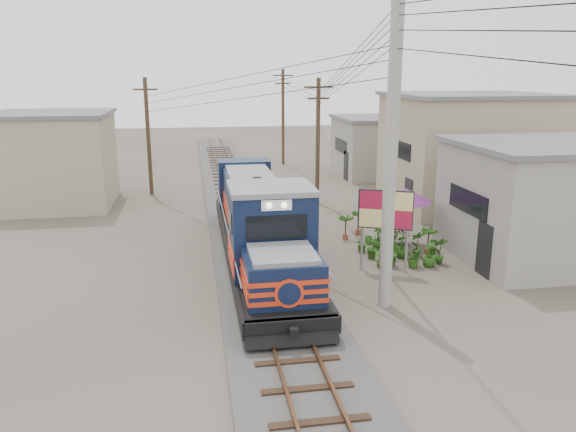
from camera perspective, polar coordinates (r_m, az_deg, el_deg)
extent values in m
plane|color=#473F35|center=(18.34, -1.31, -9.16)|extent=(120.00, 120.00, 0.00)
cube|color=#595651|center=(27.70, -4.34, -0.75)|extent=(3.60, 70.00, 0.16)
cube|color=#51331E|center=(27.61, -5.45, -0.44)|extent=(0.08, 70.00, 0.12)
cube|color=#51331E|center=(27.70, -3.25, -0.34)|extent=(0.08, 70.00, 0.12)
cube|color=black|center=(21.99, -2.93, -3.03)|extent=(2.68, 14.78, 0.51)
cube|color=black|center=(17.79, -1.13, -8.32)|extent=(2.03, 2.96, 0.60)
cube|color=black|center=(26.48, -4.12, -0.62)|extent=(2.03, 2.96, 0.60)
cube|color=#0D1732|center=(16.38, -0.56, -6.39)|extent=(2.20, 2.22, 1.39)
cube|color=#0D1732|center=(18.31, -1.72, -1.67)|extent=(2.62, 2.40, 2.86)
cube|color=slate|center=(17.95, -1.75, 2.86)|extent=(2.68, 2.52, 0.17)
cube|color=black|center=(17.01, -1.16, -1.15)|extent=(1.87, 0.06, 0.74)
cube|color=white|center=(16.83, -1.17, 1.11)|extent=(0.92, 0.06, 0.32)
cube|color=#0D1732|center=(23.90, -3.63, 1.27)|extent=(2.09, 9.05, 2.12)
cube|color=slate|center=(23.67, -3.67, 3.88)|extent=(1.87, 9.05, 0.17)
cube|color=red|center=(21.84, -2.95, -1.76)|extent=(2.72, 14.78, 0.13)
cube|color=red|center=(21.77, -2.96, -1.06)|extent=(2.72, 14.78, 0.13)
cube|color=red|center=(21.70, -2.97, -0.35)|extent=(2.72, 14.78, 0.13)
cylinder|color=#9E9B93|center=(17.33, 10.44, 6.44)|extent=(0.40, 0.40, 10.00)
cylinder|color=#4C3826|center=(31.62, 3.04, 7.51)|extent=(0.24, 0.24, 7.00)
cube|color=#4C3826|center=(31.40, 3.12, 12.95)|extent=(1.60, 0.10, 0.10)
cube|color=#4C3826|center=(31.42, 3.10, 11.85)|extent=(1.20, 0.10, 0.10)
cylinder|color=#4C3826|center=(45.34, -0.51, 9.98)|extent=(0.24, 0.24, 7.50)
cube|color=#4C3826|center=(45.19, -0.52, 14.09)|extent=(1.60, 0.10, 0.10)
cube|color=#4C3826|center=(45.20, -0.52, 13.33)|extent=(1.20, 0.10, 0.10)
cylinder|color=#4C3826|center=(34.92, -14.00, 7.77)|extent=(0.24, 0.24, 7.00)
cube|color=#4C3826|center=(34.72, -14.31, 12.69)|extent=(1.60, 0.10, 0.10)
cube|color=#4C3826|center=(34.74, -14.25, 11.70)|extent=(1.20, 0.10, 0.10)
cube|color=gray|center=(24.59, 25.07, 1.14)|extent=(7.00, 6.00, 4.50)
cube|color=slate|center=(24.21, 25.67, 6.56)|extent=(7.35, 6.30, 0.20)
cube|color=black|center=(22.73, 17.80, 1.41)|extent=(0.05, 3.00, 0.90)
cube|color=gray|center=(32.56, 17.78, 6.15)|extent=(8.00, 7.00, 6.00)
cube|color=slate|center=(32.29, 18.21, 11.59)|extent=(8.40, 7.35, 0.20)
cube|color=black|center=(30.89, 11.14, 6.71)|extent=(0.05, 3.50, 0.90)
cube|color=gray|center=(41.23, 9.46, 6.88)|extent=(6.00, 6.00, 4.00)
cube|color=slate|center=(41.01, 9.58, 9.79)|extent=(6.30, 6.30, 0.20)
cube|color=black|center=(40.32, 5.38, 7.13)|extent=(0.05, 3.00, 0.90)
cube|color=gray|center=(33.83, -22.63, 5.16)|extent=(6.00, 6.00, 5.00)
cube|color=slate|center=(33.56, -23.06, 9.54)|extent=(6.30, 6.30, 0.20)
cylinder|color=#99999E|center=(21.44, 7.53, -2.44)|extent=(0.10, 0.10, 2.30)
cylinder|color=#99999E|center=(21.33, 11.96, -2.73)|extent=(0.10, 0.10, 2.30)
cube|color=black|center=(21.04, 9.88, 0.65)|extent=(1.90, 0.93, 1.47)
cube|color=#A91637|center=(21.01, 9.91, 0.63)|extent=(1.80, 0.86, 1.38)
cylinder|color=black|center=(24.95, 11.62, -2.82)|extent=(0.46, 0.46, 0.10)
cylinder|color=#99999E|center=(24.65, 11.75, -0.39)|extent=(0.05, 0.05, 2.29)
cone|color=#5F2165|center=(24.39, 11.88, 2.10)|extent=(2.36, 2.36, 0.57)
imported|color=black|center=(26.78, 11.43, 0.07)|extent=(0.70, 0.65, 1.61)
imported|color=#285618|center=(21.88, 9.26, -4.28)|extent=(0.46, 0.38, 0.76)
imported|color=#285618|center=(22.11, 10.57, -3.77)|extent=(0.68, 0.72, 1.03)
imported|color=#285618|center=(22.23, 12.60, -4.14)|extent=(0.88, 0.90, 0.76)
imported|color=#285618|center=(22.39, 14.18, -3.79)|extent=(0.70, 0.70, 0.99)
imported|color=#285618|center=(22.80, 15.20, -3.39)|extent=(0.60, 0.42, 1.10)
imported|color=#285618|center=(22.89, 8.38, -3.17)|extent=(0.61, 0.54, 0.93)
imported|color=#285618|center=(22.92, 10.11, -3.49)|extent=(0.85, 0.86, 0.73)
imported|color=#285618|center=(23.19, 11.50, -3.04)|extent=(0.65, 0.65, 0.96)
imported|color=#285618|center=(23.39, 13.01, -2.77)|extent=(0.61, 0.44, 1.11)
imported|color=#285618|center=(23.83, 14.54, -3.04)|extent=(0.46, 0.49, 0.72)
imported|color=#285618|center=(23.72, 7.50, -2.91)|extent=(0.72, 0.72, 0.60)
imported|color=#285618|center=(24.12, 9.11, -2.22)|extent=(0.77, 0.77, 0.97)
imported|color=#285618|center=(24.32, 10.76, -2.19)|extent=(0.56, 0.60, 0.94)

